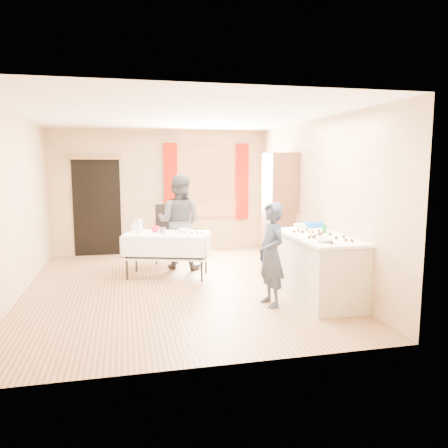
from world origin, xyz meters
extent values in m
cube|color=#9E7047|center=(0.00, 0.00, -0.01)|extent=(4.50, 5.50, 0.02)
cube|color=white|center=(0.00, 0.00, 2.61)|extent=(4.50, 5.50, 0.02)
cube|color=tan|center=(0.00, 2.76, 1.30)|extent=(4.50, 0.02, 2.60)
cube|color=tan|center=(0.00, -2.76, 1.30)|extent=(4.50, 0.02, 2.60)
cube|color=tan|center=(-2.26, 0.00, 1.30)|extent=(0.02, 5.50, 2.60)
cube|color=tan|center=(2.26, 0.00, 1.30)|extent=(0.02, 5.50, 2.60)
cube|color=olive|center=(1.00, 2.72, 1.50)|extent=(1.32, 0.06, 1.52)
cube|color=white|center=(1.00, 2.71, 1.50)|extent=(1.20, 0.02, 1.40)
cube|color=#9F1002|center=(0.22, 2.67, 1.50)|extent=(0.28, 0.06, 1.65)
cube|color=#9F1002|center=(1.78, 2.67, 1.50)|extent=(0.28, 0.06, 1.65)
cube|color=black|center=(-1.30, 2.73, 1.00)|extent=(0.95, 0.04, 2.00)
cube|color=olive|center=(-1.30, 2.70, 2.02)|extent=(1.05, 0.06, 0.08)
cube|color=brown|center=(1.99, 0.84, 1.04)|extent=(0.50, 0.60, 2.09)
cube|color=beige|center=(1.89, -1.03, 0.43)|extent=(0.72, 1.59, 0.86)
cube|color=white|center=(1.89, -1.03, 0.89)|extent=(0.78, 1.65, 0.04)
cube|color=white|center=(-0.07, 0.66, 0.73)|extent=(1.50, 1.06, 0.04)
cube|color=black|center=(0.03, 1.74, 0.49)|extent=(0.52, 0.52, 0.07)
cube|color=black|center=(0.06, 1.95, 0.78)|extent=(0.46, 0.11, 0.65)
imported|color=#232B40|center=(1.15, -1.15, 0.70)|extent=(0.61, 0.49, 1.40)
imported|color=black|center=(0.21, 1.23, 0.85)|extent=(1.31, 1.27, 1.70)
cylinder|color=#128C39|center=(2.06, -0.84, 0.97)|extent=(0.09, 0.09, 0.12)
imported|color=white|center=(1.73, -1.53, 0.94)|extent=(0.25, 0.25, 0.05)
cube|color=white|center=(1.86, -0.39, 0.95)|extent=(0.17, 0.13, 0.08)
cube|color=blue|center=(2.15, -0.31, 0.95)|extent=(0.32, 0.23, 0.08)
cylinder|color=silver|center=(-0.52, 0.72, 0.86)|extent=(0.11, 0.11, 0.22)
imported|color=red|center=(-0.25, 0.76, 0.80)|extent=(0.26, 0.26, 0.11)
imported|color=red|center=(-0.15, 0.56, 0.80)|extent=(0.14, 0.14, 0.11)
imported|color=white|center=(0.23, 0.69, 0.78)|extent=(0.22, 0.22, 0.06)
cube|color=white|center=(0.39, 0.38, 0.76)|extent=(0.29, 0.21, 0.02)
imported|color=white|center=(-0.58, 0.99, 0.85)|extent=(0.17, 0.17, 0.19)
sphere|color=#3F2314|center=(1.75, -1.59, 0.93)|extent=(0.04, 0.04, 0.04)
sphere|color=#381A0B|center=(1.89, -1.02, 0.93)|extent=(0.04, 0.04, 0.04)
sphere|color=#381A0B|center=(1.77, -1.15, 0.93)|extent=(0.04, 0.04, 0.04)
sphere|color=#381A0B|center=(1.88, -1.07, 0.93)|extent=(0.04, 0.04, 0.04)
sphere|color=#381A0B|center=(1.73, -1.25, 0.93)|extent=(0.04, 0.04, 0.04)
sphere|color=#381A0B|center=(1.87, -0.85, 0.93)|extent=(0.04, 0.04, 0.04)
sphere|color=#3F2314|center=(2.08, -1.59, 0.93)|extent=(0.04, 0.04, 0.04)
sphere|color=#381A0B|center=(1.63, -1.27, 0.93)|extent=(0.04, 0.04, 0.04)
sphere|color=#381A0B|center=(1.67, -1.54, 0.93)|extent=(0.04, 0.04, 0.04)
sphere|color=#381A0B|center=(1.74, -1.69, 0.93)|extent=(0.04, 0.04, 0.04)
sphere|color=#381A0B|center=(1.73, -0.79, 0.93)|extent=(0.04, 0.04, 0.04)
sphere|color=#381A0B|center=(1.87, -1.40, 0.93)|extent=(0.04, 0.04, 0.04)
sphere|color=#3F2314|center=(1.71, -1.14, 0.93)|extent=(0.04, 0.04, 0.04)
sphere|color=#381A0B|center=(2.11, -1.32, 0.93)|extent=(0.04, 0.04, 0.04)
sphere|color=#381A0B|center=(1.94, -1.00, 0.93)|extent=(0.04, 0.04, 0.04)
sphere|color=#381A0B|center=(2.03, -1.08, 0.93)|extent=(0.04, 0.04, 0.04)
sphere|color=#381A0B|center=(1.70, -1.25, 0.93)|extent=(0.04, 0.04, 0.04)
sphere|color=#381A0B|center=(1.63, -0.76, 0.93)|extent=(0.04, 0.04, 0.04)
sphere|color=#3F2314|center=(1.85, -0.79, 0.93)|extent=(0.04, 0.04, 0.04)
sphere|color=#381A0B|center=(2.04, -0.88, 0.93)|extent=(0.04, 0.04, 0.04)
sphere|color=#381A0B|center=(1.87, -1.32, 0.93)|extent=(0.04, 0.04, 0.04)
sphere|color=#381A0B|center=(1.75, -0.80, 0.93)|extent=(0.04, 0.04, 0.04)
sphere|color=#381A0B|center=(1.97, -1.37, 0.93)|extent=(0.04, 0.04, 0.04)
sphere|color=#381A0B|center=(1.72, -0.69, 0.93)|extent=(0.04, 0.04, 0.04)
sphere|color=#3F2314|center=(1.81, -1.30, 0.93)|extent=(0.04, 0.04, 0.04)
sphere|color=#381A0B|center=(2.01, -0.77, 0.93)|extent=(0.04, 0.04, 0.04)
sphere|color=#381A0B|center=(2.01, -1.56, 0.93)|extent=(0.04, 0.04, 0.04)
sphere|color=#381A0B|center=(2.07, -1.62, 0.93)|extent=(0.04, 0.04, 0.04)
sphere|color=#381A0B|center=(1.89, -0.60, 0.93)|extent=(0.04, 0.04, 0.04)
camera|label=1|loc=(-0.75, -6.59, 1.91)|focal=35.00mm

